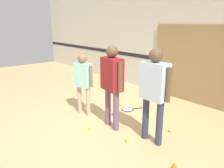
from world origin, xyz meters
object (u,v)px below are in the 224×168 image
Objects in this scene: tennis_ball_by_spare_racket at (121,105)px; tennis_ball_stray_left at (127,140)px; person_instructor at (112,78)px; tennis_ball_near_instructor at (89,128)px; person_student_right at (154,86)px; tennis_ball_stray_right at (171,130)px; person_student_left at (83,78)px; racket_spare_on_floor at (128,109)px.

tennis_ball_by_spare_racket is 1.00× the size of tennis_ball_stray_left.
person_instructor is 1.11m from tennis_ball_near_instructor.
person_instructor is 0.91m from person_student_right.
tennis_ball_stray_right is at bearing -94.61° from person_student_right.
tennis_ball_by_spare_racket is (-1.63, 0.75, -1.00)m from person_student_right.
person_student_left reaches higher than racket_spare_on_floor.
person_instructor is at bearing 65.68° from tennis_ball_near_instructor.
person_student_left is 21.32× the size of tennis_ball_near_instructor.
person_instructor is at bearing -11.47° from person_student_left.
tennis_ball_stray_left is (1.38, -1.11, 0.00)m from tennis_ball_by_spare_racket.
racket_spare_on_floor is (-0.44, 0.89, -1.02)m from person_instructor.
person_student_left is at bearing 153.81° from tennis_ball_near_instructor.
person_instructor is at bearing -51.45° from tennis_ball_by_spare_racket.
tennis_ball_by_spare_racket and tennis_ball_stray_right have the same top height.
person_student_right is 1.09m from tennis_ball_stray_left.
person_student_left is at bearing 176.27° from racket_spare_on_floor.
person_instructor is 1.43m from racket_spare_on_floor.
person_student_right is 25.36× the size of tennis_ball_near_instructor.
person_student_right is (0.89, 0.19, 0.01)m from person_instructor.
tennis_ball_stray_right is at bearing -73.77° from racket_spare_on_floor.
tennis_ball_near_instructor is at bearing -42.29° from person_student_left.
tennis_ball_near_instructor is at bearing -146.72° from racket_spare_on_floor.
person_student_left is 1.84m from person_student_right.
tennis_ball_stray_left is (-0.25, -0.36, -1.00)m from person_student_right.
tennis_ball_by_spare_racket is 1.67m from tennis_ball_stray_right.
person_instructor reaches higher than person_student_left.
racket_spare_on_floor is at bearing 47.29° from person_student_left.
tennis_ball_near_instructor is at bearing -162.35° from tennis_ball_stray_left.
tennis_ball_stray_right is at bearing 73.05° from tennis_ball_stray_left.
person_student_right reaches higher than racket_spare_on_floor.
person_student_right reaches higher than tennis_ball_stray_right.
person_instructor is at bearing -130.94° from racket_spare_on_floor.
tennis_ball_stray_left is 1.00× the size of tennis_ball_stray_right.
racket_spare_on_floor is 1.35m from tennis_ball_near_instructor.
person_student_right is at bearing -92.56° from tennis_ball_stray_right.
tennis_ball_stray_left is at bearing -7.06° from person_instructor.
tennis_ball_by_spare_racket reaches higher than racket_spare_on_floor.
tennis_ball_stray_right is (1.84, 0.81, -0.84)m from person_student_left.
tennis_ball_near_instructor and tennis_ball_stray_left have the same top height.
person_student_right is 1.82m from racket_spare_on_floor.
person_student_right is (1.81, 0.26, 0.17)m from person_student_left.
person_student_left is at bearing 176.53° from tennis_ball_stray_left.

